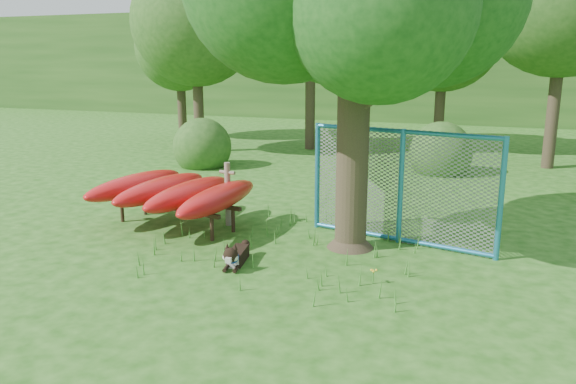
% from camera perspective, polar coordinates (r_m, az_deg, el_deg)
% --- Properties ---
extents(ground, '(80.00, 80.00, 0.00)m').
position_cam_1_polar(ground, '(8.99, -3.93, -7.77)').
color(ground, '#1B4F0F').
rests_on(ground, ground).
extents(wooden_post, '(0.35, 0.13, 1.27)m').
position_cam_1_polar(wooden_post, '(11.14, -6.14, -0.04)').
color(wooden_post, '#685F4E').
rests_on(wooden_post, ground).
extents(kayak_rack, '(2.96, 3.17, 0.94)m').
position_cam_1_polar(kayak_rack, '(11.18, -11.43, 0.08)').
color(kayak_rack, black).
rests_on(kayak_rack, ground).
extents(husky_dog, '(0.39, 1.02, 0.45)m').
position_cam_1_polar(husky_dog, '(9.10, -5.35, -6.46)').
color(husky_dog, black).
rests_on(husky_dog, ground).
extents(fence_section, '(3.45, 0.86, 3.43)m').
position_cam_1_polar(fence_section, '(10.15, 11.38, 0.54)').
color(fence_section, teal).
rests_on(fence_section, ground).
extents(wildflower_clump, '(0.11, 0.11, 0.23)m').
position_cam_1_polar(wildflower_clump, '(8.42, 8.66, -8.00)').
color(wildflower_clump, '#40832B').
rests_on(wildflower_clump, ground).
extents(bg_tree_a, '(4.40, 4.40, 6.70)m').
position_cam_1_polar(bg_tree_a, '(20.30, -9.38, 16.67)').
color(bg_tree_a, '#31271A').
rests_on(bg_tree_a, ground).
extents(bg_tree_c, '(4.00, 4.00, 6.12)m').
position_cam_1_polar(bg_tree_c, '(20.73, 15.58, 15.25)').
color(bg_tree_c, '#31271A').
rests_on(bg_tree_c, ground).
extents(bg_tree_f, '(3.60, 3.60, 5.55)m').
position_cam_1_polar(bg_tree_f, '(24.12, -10.98, 14.25)').
color(bg_tree_f, '#31271A').
rests_on(bg_tree_f, ground).
extents(shrub_left, '(1.80, 1.80, 1.80)m').
position_cam_1_polar(shrub_left, '(17.65, -8.64, 2.60)').
color(shrub_left, '#244D19').
rests_on(shrub_left, ground).
extents(shrub_mid, '(1.80, 1.80, 1.80)m').
position_cam_1_polar(shrub_mid, '(16.99, 15.13, 1.88)').
color(shrub_mid, '#244D19').
rests_on(shrub_mid, ground).
extents(wooded_hillside, '(80.00, 12.00, 6.00)m').
position_cam_1_polar(wooded_hillside, '(35.79, 15.35, 12.46)').
color(wooded_hillside, '#244D19').
rests_on(wooded_hillside, ground).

